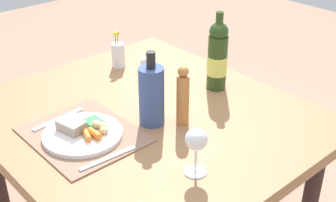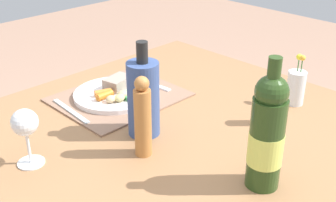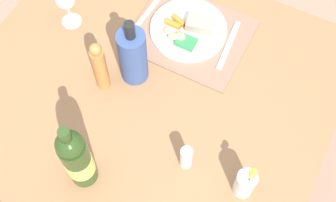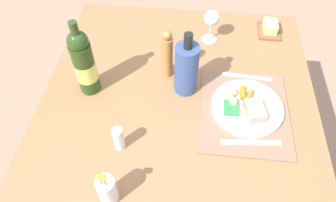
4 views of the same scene
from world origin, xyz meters
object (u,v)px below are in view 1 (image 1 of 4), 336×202
(wine_bottle, at_px, (217,57))
(wine_glass, at_px, (196,141))
(knife, at_px, (108,158))
(dining_table, at_px, (146,133))
(flower_vase, at_px, (118,55))
(fork, at_px, (58,119))
(pepper_mill, at_px, (183,97))
(dinner_plate, at_px, (83,132))
(salt_shaker, at_px, (145,69))
(cooler_bottle, at_px, (152,95))

(wine_bottle, bearing_deg, wine_glass, -53.24)
(knife, bearing_deg, dining_table, 122.70)
(dining_table, relative_size, flower_vase, 7.14)
(fork, relative_size, wine_glass, 1.37)
(fork, bearing_deg, pepper_mill, 41.59)
(dining_table, height_order, dinner_plate, dinner_plate)
(dinner_plate, xyz_separation_m, pepper_mill, (0.16, 0.32, 0.09))
(salt_shaker, xyz_separation_m, wine_glass, (0.61, -0.30, 0.06))
(flower_vase, bearing_deg, wine_bottle, 21.81)
(knife, height_order, salt_shaker, salt_shaker)
(wine_glass, bearing_deg, wine_bottle, 126.76)
(dinner_plate, bearing_deg, wine_glass, 20.63)
(dinner_plate, bearing_deg, fork, -176.45)
(dining_table, xyz_separation_m, salt_shaker, (-0.23, 0.19, 0.14))
(dining_table, distance_m, knife, 0.33)
(dinner_plate, distance_m, flower_vase, 0.60)
(knife, distance_m, salt_shaker, 0.60)
(dinner_plate, height_order, flower_vase, flower_vase)
(knife, distance_m, pepper_mill, 0.35)
(salt_shaker, height_order, wine_bottle, wine_bottle)
(salt_shaker, height_order, pepper_mill, pepper_mill)
(dining_table, bearing_deg, knife, -61.42)
(fork, bearing_deg, dinner_plate, -1.57)
(cooler_bottle, bearing_deg, wine_bottle, 95.71)
(wine_glass, bearing_deg, knife, -144.52)
(wine_glass, bearing_deg, cooler_bottle, 164.03)
(dinner_plate, distance_m, wine_bottle, 0.64)
(salt_shaker, xyz_separation_m, pepper_mill, (0.37, -0.13, 0.06))
(wine_bottle, bearing_deg, dinner_plate, -94.34)
(knife, bearing_deg, flower_vase, 145.10)
(cooler_bottle, xyz_separation_m, flower_vase, (-0.48, 0.20, -0.05))
(fork, xyz_separation_m, pepper_mill, (0.31, 0.33, 0.10))
(salt_shaker, height_order, wine_glass, wine_glass)
(salt_shaker, distance_m, cooler_bottle, 0.37)
(dinner_plate, relative_size, pepper_mill, 1.22)
(dinner_plate, xyz_separation_m, flower_vase, (-0.40, 0.45, 0.04))
(dining_table, height_order, knife, knife)
(dinner_plate, height_order, wine_glass, wine_glass)
(salt_shaker, relative_size, wine_glass, 0.64)
(fork, height_order, wine_bottle, wine_bottle)
(wine_bottle, height_order, flower_vase, wine_bottle)
(fork, bearing_deg, wine_bottle, 67.40)
(dining_table, relative_size, fork, 5.65)
(cooler_bottle, xyz_separation_m, wine_glass, (0.31, -0.09, 0.00))
(salt_shaker, distance_m, flower_vase, 0.19)
(knife, xyz_separation_m, flower_vase, (-0.57, 0.46, 0.05))
(salt_shaker, distance_m, pepper_mill, 0.40)
(cooler_bottle, bearing_deg, pepper_mill, 47.37)
(wine_bottle, bearing_deg, pepper_mill, -69.35)
(dining_table, distance_m, fork, 0.34)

